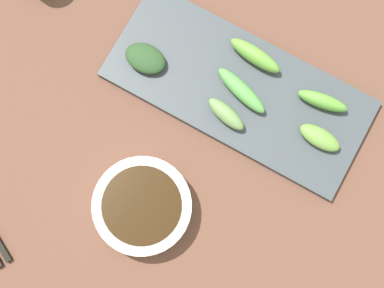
% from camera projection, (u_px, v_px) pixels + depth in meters
% --- Properties ---
extents(tabletop, '(2.10, 2.10, 0.02)m').
position_uv_depth(tabletop, '(187.00, 144.00, 0.85)').
color(tabletop, brown).
rests_on(tabletop, ground).
extents(sauce_bowl, '(0.14, 0.14, 0.04)m').
position_uv_depth(sauce_bowl, '(143.00, 206.00, 0.80)').
color(sauce_bowl, silver).
rests_on(sauce_bowl, tabletop).
extents(serving_plate, '(0.17, 0.39, 0.01)m').
position_uv_depth(serving_plate, '(239.00, 89.00, 0.85)').
color(serving_plate, '#434A51').
rests_on(serving_plate, tabletop).
extents(broccoli_stalk_0, '(0.03, 0.08, 0.02)m').
position_uv_depth(broccoli_stalk_0, '(323.00, 101.00, 0.83)').
color(broccoli_stalk_0, '#68B341').
rests_on(broccoli_stalk_0, serving_plate).
extents(broccoli_stalk_1, '(0.05, 0.09, 0.02)m').
position_uv_depth(broccoli_stalk_1, '(241.00, 91.00, 0.83)').
color(broccoli_stalk_1, '#60AC50').
rests_on(broccoli_stalk_1, serving_plate).
extents(broccoli_stalk_2, '(0.04, 0.07, 0.02)m').
position_uv_depth(broccoli_stalk_2, '(226.00, 114.00, 0.82)').
color(broccoli_stalk_2, '#779E59').
rests_on(broccoli_stalk_2, serving_plate).
extents(broccoli_leafy_3, '(0.05, 0.06, 0.02)m').
position_uv_depth(broccoli_leafy_3, '(145.00, 58.00, 0.84)').
color(broccoli_leafy_3, '#2F532B').
rests_on(broccoli_leafy_3, serving_plate).
extents(broccoli_stalk_4, '(0.03, 0.06, 0.02)m').
position_uv_depth(broccoli_stalk_4, '(320.00, 138.00, 0.82)').
color(broccoli_stalk_4, '#73A647').
rests_on(broccoli_stalk_4, serving_plate).
extents(broccoli_stalk_5, '(0.03, 0.09, 0.03)m').
position_uv_depth(broccoli_stalk_5, '(255.00, 56.00, 0.84)').
color(broccoli_stalk_5, '#70B241').
rests_on(broccoli_stalk_5, serving_plate).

